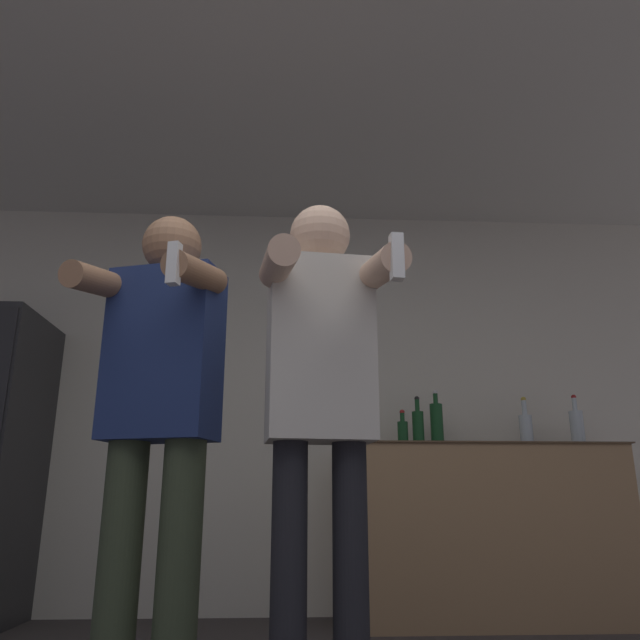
{
  "coord_description": "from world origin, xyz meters",
  "views": [
    {
      "loc": [
        -0.02,
        -1.12,
        0.62
      ],
      "look_at": [
        0.09,
        0.89,
        1.22
      ],
      "focal_mm": 35.0,
      "sensor_mm": 36.0,
      "label": 1
    }
  ],
  "objects_px": {
    "bottle_amber_bourbon": "(418,427)",
    "person_man_side": "(159,404)",
    "bottle_clear_vodka": "(577,427)",
    "bottle_dark_rum": "(437,424)",
    "person_woman_foreground": "(321,381)",
    "bottle_red_label": "(403,432)",
    "bottle_green_wine": "(526,429)"
  },
  "relations": [
    {
      "from": "bottle_amber_bourbon",
      "to": "person_man_side",
      "type": "xyz_separation_m",
      "value": [
        -1.24,
        -1.51,
        -0.11
      ]
    },
    {
      "from": "bottle_clear_vodka",
      "to": "bottle_amber_bourbon",
      "type": "bearing_deg",
      "value": -180.0
    },
    {
      "from": "bottle_amber_bourbon",
      "to": "bottle_dark_rum",
      "type": "xyz_separation_m",
      "value": [
        0.11,
        0.0,
        0.02
      ]
    },
    {
      "from": "person_woman_foreground",
      "to": "person_man_side",
      "type": "bearing_deg",
      "value": 158.49
    },
    {
      "from": "bottle_amber_bourbon",
      "to": "bottle_red_label",
      "type": "bearing_deg",
      "value": 180.0
    },
    {
      "from": "bottle_red_label",
      "to": "person_woman_foreground",
      "type": "height_order",
      "value": "person_woman_foreground"
    },
    {
      "from": "bottle_clear_vodka",
      "to": "person_woman_foreground",
      "type": "height_order",
      "value": "person_woman_foreground"
    },
    {
      "from": "bottle_red_label",
      "to": "bottle_green_wine",
      "type": "bearing_deg",
      "value": 0.0
    },
    {
      "from": "bottle_amber_bourbon",
      "to": "person_woman_foreground",
      "type": "distance_m",
      "value": 1.86
    },
    {
      "from": "bottle_green_wine",
      "to": "bottle_red_label",
      "type": "relative_size",
      "value": 1.38
    },
    {
      "from": "bottle_green_wine",
      "to": "bottle_clear_vodka",
      "type": "relative_size",
      "value": 0.95
    },
    {
      "from": "bottle_green_wine",
      "to": "bottle_dark_rum",
      "type": "bearing_deg",
      "value": 180.0
    },
    {
      "from": "bottle_red_label",
      "to": "person_man_side",
      "type": "bearing_deg",
      "value": -127.14
    },
    {
      "from": "person_man_side",
      "to": "bottle_dark_rum",
      "type": "bearing_deg",
      "value": 48.17
    },
    {
      "from": "bottle_clear_vodka",
      "to": "bottle_red_label",
      "type": "bearing_deg",
      "value": -180.0
    },
    {
      "from": "bottle_clear_vodka",
      "to": "person_man_side",
      "type": "relative_size",
      "value": 0.19
    },
    {
      "from": "bottle_dark_rum",
      "to": "person_woman_foreground",
      "type": "relative_size",
      "value": 0.21
    },
    {
      "from": "bottle_red_label",
      "to": "person_man_side",
      "type": "xyz_separation_m",
      "value": [
        -1.14,
        -1.51,
        -0.08
      ]
    },
    {
      "from": "person_man_side",
      "to": "bottle_green_wine",
      "type": "bearing_deg",
      "value": 38.52
    },
    {
      "from": "bottle_green_wine",
      "to": "person_man_side",
      "type": "height_order",
      "value": "person_man_side"
    },
    {
      "from": "bottle_dark_rum",
      "to": "bottle_red_label",
      "type": "distance_m",
      "value": 0.21
    },
    {
      "from": "bottle_amber_bourbon",
      "to": "bottle_clear_vodka",
      "type": "height_order",
      "value": "bottle_clear_vodka"
    },
    {
      "from": "bottle_clear_vodka",
      "to": "person_woman_foreground",
      "type": "xyz_separation_m",
      "value": [
        -1.65,
        -1.73,
        -0.07
      ]
    },
    {
      "from": "person_woman_foreground",
      "to": "person_man_side",
      "type": "height_order",
      "value": "person_man_side"
    },
    {
      "from": "bottle_green_wine",
      "to": "bottle_clear_vodka",
      "type": "height_order",
      "value": "bottle_clear_vodka"
    },
    {
      "from": "person_woman_foreground",
      "to": "person_man_side",
      "type": "distance_m",
      "value": 0.6
    },
    {
      "from": "bottle_amber_bourbon",
      "to": "bottle_dark_rum",
      "type": "relative_size",
      "value": 0.89
    },
    {
      "from": "bottle_clear_vodka",
      "to": "person_woman_foreground",
      "type": "bearing_deg",
      "value": -133.68
    },
    {
      "from": "bottle_amber_bourbon",
      "to": "bottle_dark_rum",
      "type": "distance_m",
      "value": 0.12
    },
    {
      "from": "bottle_amber_bourbon",
      "to": "bottle_clear_vodka",
      "type": "xyz_separation_m",
      "value": [
        0.98,
        0.0,
        0.0
      ]
    },
    {
      "from": "bottle_clear_vodka",
      "to": "bottle_red_label",
      "type": "xyz_separation_m",
      "value": [
        -1.07,
        -0.0,
        -0.03
      ]
    },
    {
      "from": "person_woman_foreground",
      "to": "person_man_side",
      "type": "xyz_separation_m",
      "value": [
        -0.56,
        0.22,
        -0.05
      ]
    }
  ]
}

